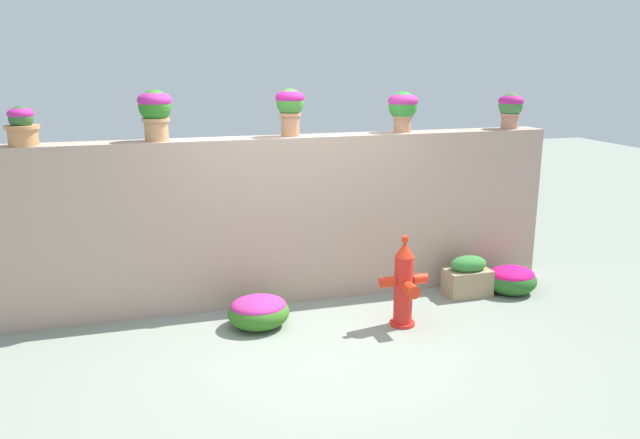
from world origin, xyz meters
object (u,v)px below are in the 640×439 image
(potted_plant_0, at_px, (22,125))
(potted_plant_2, at_px, (290,106))
(potted_plant_1, at_px, (155,109))
(potted_plant_4, at_px, (511,107))
(planter_box, at_px, (468,277))
(flower_bush_left, at_px, (512,279))
(fire_hydrant, at_px, (404,285))
(potted_plant_3, at_px, (403,107))
(flower_bush_right, at_px, (259,311))

(potted_plant_0, xyz_separation_m, potted_plant_2, (2.38, 0.05, 0.11))
(potted_plant_1, height_order, potted_plant_4, potted_plant_1)
(potted_plant_2, bearing_deg, planter_box, -14.90)
(potted_plant_0, height_order, potted_plant_2, potted_plant_2)
(potted_plant_1, height_order, planter_box, potted_plant_1)
(potted_plant_0, xyz_separation_m, flower_bush_left, (4.64, -0.49, -1.70))
(potted_plant_0, distance_m, flower_bush_left, 4.96)
(potted_plant_2, height_order, potted_plant_4, potted_plant_2)
(potted_plant_1, bearing_deg, potted_plant_4, 0.33)
(fire_hydrant, height_order, flower_bush_left, fire_hydrant)
(potted_plant_3, distance_m, flower_bush_right, 2.52)
(potted_plant_4, bearing_deg, potted_plant_3, 178.71)
(potted_plant_1, height_order, potted_plant_2, potted_plant_1)
(potted_plant_0, distance_m, potted_plant_2, 2.39)
(potted_plant_0, bearing_deg, potted_plant_1, 1.00)
(fire_hydrant, height_order, flower_bush_right, fire_hydrant)
(potted_plant_1, distance_m, fire_hydrant, 2.78)
(potted_plant_2, xyz_separation_m, flower_bush_right, (-0.48, -0.65, -1.81))
(potted_plant_0, height_order, flower_bush_left, potted_plant_0)
(potted_plant_3, height_order, flower_bush_right, potted_plant_3)
(potted_plant_1, bearing_deg, flower_bush_right, -37.98)
(potted_plant_0, xyz_separation_m, potted_plant_3, (3.57, 0.07, 0.08))
(potted_plant_3, height_order, planter_box, potted_plant_3)
(potted_plant_3, xyz_separation_m, potted_plant_4, (1.24, -0.03, -0.02))
(planter_box, bearing_deg, fire_hydrant, -151.34)
(flower_bush_left, height_order, flower_bush_right, flower_bush_right)
(potted_plant_0, relative_size, flower_bush_right, 0.60)
(potted_plant_1, xyz_separation_m, potted_plant_3, (2.45, 0.05, -0.03))
(potted_plant_2, xyz_separation_m, flower_bush_left, (2.25, -0.54, -1.81))
(potted_plant_4, xyz_separation_m, fire_hydrant, (-1.61, -0.98, -1.51))
(potted_plant_3, height_order, potted_plant_4, potted_plant_3)
(potted_plant_2, relative_size, planter_box, 0.97)
(potted_plant_0, xyz_separation_m, flower_bush_right, (1.91, -0.60, -1.70))
(flower_bush_left, xyz_separation_m, flower_bush_right, (-2.73, -0.11, 0.00))
(potted_plant_1, bearing_deg, potted_plant_3, 1.15)
(potted_plant_0, xyz_separation_m, planter_box, (4.15, -0.42, -1.65))
(potted_plant_0, relative_size, potted_plant_2, 0.75)
(potted_plant_2, xyz_separation_m, potted_plant_3, (1.19, 0.02, -0.04))
(potted_plant_0, height_order, potted_plant_1, potted_plant_1)
(potted_plant_3, bearing_deg, flower_bush_left, -27.59)
(potted_plant_0, relative_size, potted_plant_1, 0.74)
(potted_plant_2, xyz_separation_m, potted_plant_4, (2.43, -0.01, -0.06))
(fire_hydrant, bearing_deg, potted_plant_1, 155.20)
(potted_plant_3, height_order, fire_hydrant, potted_plant_3)
(potted_plant_4, height_order, planter_box, potted_plant_4)
(fire_hydrant, bearing_deg, potted_plant_4, 31.35)
(potted_plant_1, xyz_separation_m, planter_box, (3.03, -0.44, -1.76))
(potted_plant_3, bearing_deg, potted_plant_1, -178.85)
(potted_plant_2, xyz_separation_m, fire_hydrant, (0.82, -0.99, -1.57))
(potted_plant_2, height_order, flower_bush_right, potted_plant_2)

